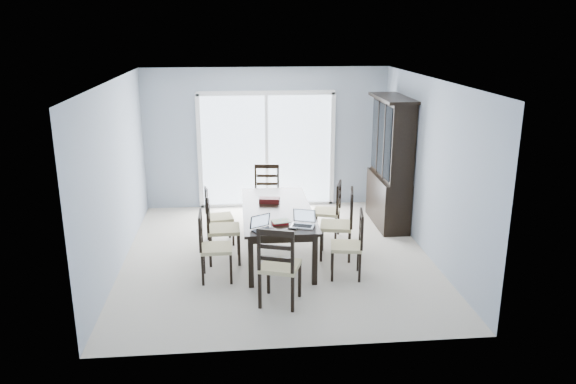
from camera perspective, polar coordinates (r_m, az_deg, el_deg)
name	(u,v)px	position (r m, az deg, el deg)	size (l,w,h in m)	color
floor	(277,256)	(8.46, -1.10, -6.50)	(5.00, 5.00, 0.00)	beige
ceiling	(276,80)	(7.81, -1.21, 11.31)	(5.00, 5.00, 0.00)	white
back_wall	(266,138)	(10.47, -2.20, 5.47)	(4.50, 0.02, 2.60)	#919DAD
wall_left	(116,176)	(8.19, -17.06, 1.58)	(0.02, 5.00, 2.60)	#919DAD
wall_right	(429,168)	(8.50, 14.15, 2.35)	(0.02, 5.00, 2.60)	#919DAD
balcony	(264,193)	(11.77, -2.42, -0.05)	(4.50, 2.00, 0.10)	gray
railing	(262,154)	(12.58, -2.70, 3.87)	(4.50, 0.06, 1.10)	#99999E
dining_table	(277,213)	(8.22, -1.13, -2.18)	(1.00, 2.20, 0.75)	black
china_hutch	(390,164)	(9.65, 10.36, 2.85)	(0.50, 1.38, 2.20)	black
sliding_door	(267,150)	(10.49, -2.18, 4.30)	(2.52, 0.05, 2.18)	silver
chair_left_near	(209,239)	(7.58, -8.03, -4.77)	(0.43, 0.41, 1.10)	black
chair_left_mid	(216,220)	(8.13, -7.28, -2.82)	(0.47, 0.46, 1.20)	black
chair_left_far	(214,210)	(8.83, -7.53, -1.86)	(0.46, 0.45, 1.03)	black
chair_right_near	(353,237)	(7.64, 6.64, -4.61)	(0.48, 0.46, 1.07)	black
chair_right_mid	(343,216)	(8.24, 5.64, -2.48)	(0.54, 0.53, 1.20)	black
chair_right_far	(332,204)	(8.99, 4.50, -1.26)	(0.52, 0.51, 1.08)	black
chair_end_near	(278,258)	(6.77, -1.02, -6.75)	(0.58, 0.58, 1.20)	black
chair_end_far	(267,188)	(9.74, -2.19, 0.45)	(0.49, 0.50, 1.16)	black
laptop_dark	(265,228)	(7.29, -2.36, -3.64)	(0.35, 0.32, 0.20)	black
laptop_silver	(302,223)	(7.45, 1.47, -3.16)	(0.36, 0.30, 0.21)	silver
book_stack	(280,222)	(7.57, -0.80, -3.08)	(0.27, 0.23, 0.04)	maroon
cell_phone	(293,228)	(7.38, 0.50, -3.72)	(0.12, 0.05, 0.01)	black
game_box	(269,200)	(8.44, -1.91, -0.86)	(0.30, 0.15, 0.08)	#430F0D
hot_tub	(226,169)	(11.60, -6.37, 2.34)	(2.09, 1.92, 0.96)	brown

